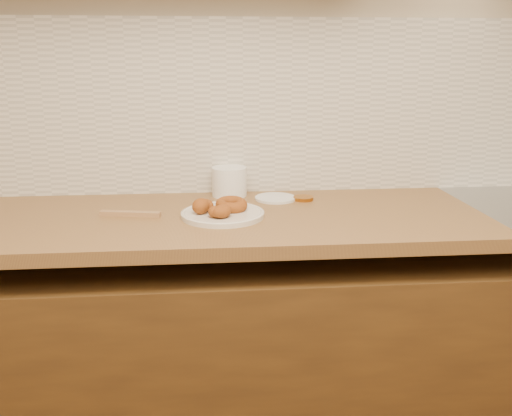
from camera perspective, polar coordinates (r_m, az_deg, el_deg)
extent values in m
cube|color=#C5B695|center=(1.95, 5.40, 14.96)|extent=(4.00, 0.02, 2.70)
cube|color=#583715|center=(1.92, 6.37, -15.31)|extent=(3.60, 0.60, 0.77)
cube|color=olive|center=(1.71, -14.99, -1.56)|extent=(2.30, 0.62, 0.04)
cube|color=beige|center=(1.95, 5.35, 10.54)|extent=(3.60, 0.02, 0.60)
cylinder|color=beige|center=(1.65, -3.52, -0.66)|extent=(0.25, 0.25, 0.01)
torus|color=#984B1B|center=(1.67, -2.63, 0.37)|extent=(0.14, 0.14, 0.04)
ellipsoid|color=#984B1B|center=(1.67, -5.33, 0.35)|extent=(0.07, 0.07, 0.03)
ellipsoid|color=#984B1B|center=(1.63, -5.83, 0.20)|extent=(0.07, 0.07, 0.05)
ellipsoid|color=#984B1B|center=(1.59, -4.31, -0.39)|extent=(0.06, 0.06, 0.04)
ellipsoid|color=#984B1B|center=(1.58, -3.61, -0.35)|extent=(0.08, 0.08, 0.04)
cylinder|color=white|center=(1.89, -2.82, 2.80)|extent=(0.16, 0.16, 0.10)
cylinder|color=silver|center=(1.85, 2.06, 1.04)|extent=(0.17, 0.17, 0.01)
cylinder|color=#A8641C|center=(1.85, 5.00, 1.03)|extent=(0.08, 0.08, 0.01)
cube|color=#9D7248|center=(1.70, -13.09, -0.59)|extent=(0.19, 0.06, 0.01)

